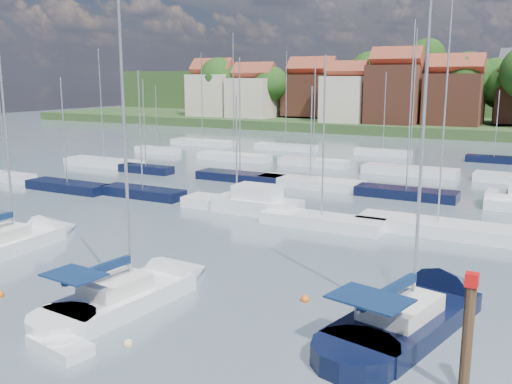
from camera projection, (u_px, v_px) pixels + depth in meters
The scene contains 11 objects.
ground at pixel (393, 179), 59.28m from camera, with size 260.00×260.00×0.00m, color #4E5E6A.
sailboat_left at pixel (24, 240), 36.02m from camera, with size 3.47×10.81×14.53m.
sailboat_centre at pixel (143, 291), 27.44m from camera, with size 3.89×11.16×14.90m.
sailboat_navy at pixel (424, 310), 25.24m from camera, with size 6.13×13.16×17.58m.
tender at pixel (60, 345), 22.14m from camera, with size 2.98×1.77×0.60m.
timber_piling at pixel (465, 362), 18.72m from camera, with size 0.40×0.40×6.60m.
buoy_c at pixel (0, 297), 27.62m from camera, with size 0.43×0.43×0.43m, color #D85914.
buoy_d at pixel (128, 346), 22.57m from camera, with size 0.41×0.41×0.41m, color beige.
buoy_e at pixel (305, 301), 27.08m from camera, with size 0.44×0.44×0.44m, color #D85914.
marina_field at pixel (399, 184), 54.12m from camera, with size 79.62×41.41×15.93m.
far_shore_town at pixel (506, 101), 137.23m from camera, with size 212.46×90.00×22.27m.
Camera 1 is at (15.17, -18.13, 10.48)m, focal length 40.00 mm.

